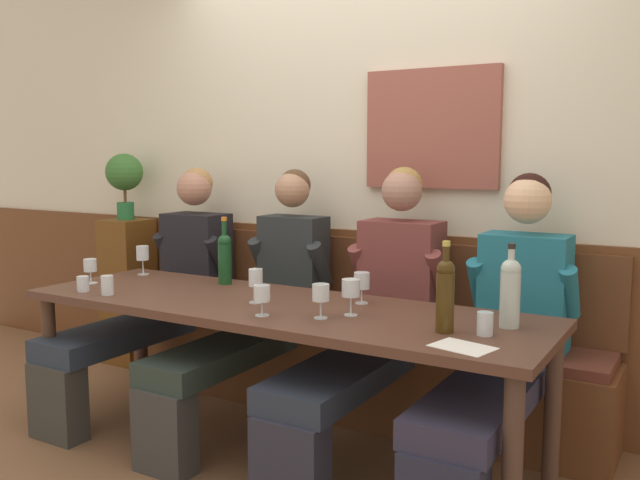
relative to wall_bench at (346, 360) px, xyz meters
The scene contains 25 objects.
ground_plane 0.88m from the wall_bench, 90.00° to the right, with size 6.80×6.80×0.02m, color brown.
room_wall_back 1.15m from the wall_bench, 88.99° to the left, with size 6.80×0.12×2.80m.
wood_wainscot_panel 0.30m from the wall_bench, 90.00° to the left, with size 6.80×0.03×0.98m, color brown.
wall_bench is the anchor object (origin of this frame).
dining_table 0.78m from the wall_bench, 90.00° to the right, with size 2.49×0.77×0.73m.
person_right_seat 1.15m from the wall_bench, 162.82° to the right, with size 0.49×1.25×1.33m.
person_center_left_seat 0.60m from the wall_bench, 133.43° to the right, with size 0.47×1.23×1.33m.
person_left_seat 0.60m from the wall_bench, 44.64° to the right, with size 0.50×1.24×1.34m.
person_center_right_seat 1.08m from the wall_bench, 18.86° to the right, with size 0.50×1.24×1.32m.
wine_bottle_green_tall 1.29m from the wall_bench, 42.50° to the right, with size 0.07×0.07×0.35m.
wine_bottle_clear_water 0.88m from the wall_bench, 139.37° to the right, with size 0.07×0.07×0.35m.
wine_bottle_amber_mid 1.33m from the wall_bench, 28.98° to the right, with size 0.08×0.08×0.33m.
wine_glass_right_end 1.29m from the wall_bench, 157.71° to the right, with size 0.07×0.07×0.16m.
wine_glass_mid_left 1.00m from the wall_bench, 60.35° to the right, with size 0.08×0.08×0.16m.
wine_glass_mid_right 1.46m from the wall_bench, 145.07° to the right, with size 0.07×0.07×0.13m.
wine_glass_left_end 0.81m from the wall_bench, 54.88° to the right, with size 0.07×0.07×0.14m.
wine_glass_center_front 1.04m from the wall_bench, 68.51° to the right, with size 0.07×0.07×0.14m.
wine_glass_near_bucket 0.91m from the wall_bench, 96.68° to the right, with size 0.07×0.07×0.16m.
wine_glass_center_rear 1.06m from the wall_bench, 84.47° to the right, with size 0.07×0.07×0.13m.
water_tumbler_center 1.33m from the wall_bench, 36.78° to the right, with size 0.06×0.06×0.09m, color silver.
water_tumbler_right 1.33m from the wall_bench, 130.63° to the right, with size 0.06×0.06×0.09m, color silver.
water_tumbler_left 1.44m from the wall_bench, 135.88° to the right, with size 0.06×0.06×0.08m, color silver.
tasting_sheet_left_guest 1.42m from the wall_bench, 43.96° to the right, with size 0.21×0.15×0.00m, color white.
corner_pedestal 1.71m from the wall_bench, behind, with size 0.28×0.28×0.98m, color brown.
potted_plant 1.96m from the wall_bench, behind, with size 0.24×0.24×0.44m.
Camera 1 is at (1.72, -2.37, 1.40)m, focal length 38.14 mm.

